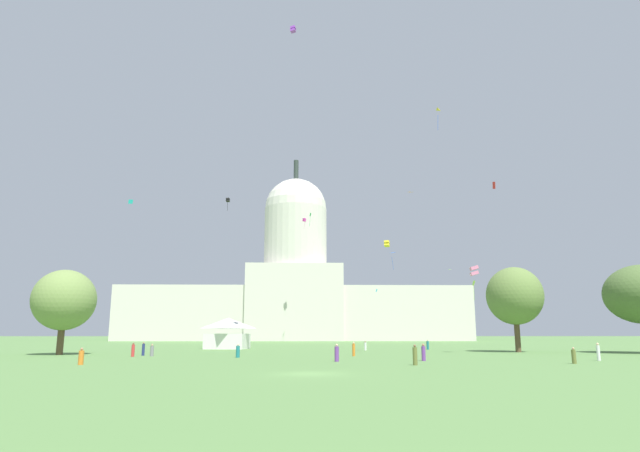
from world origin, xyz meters
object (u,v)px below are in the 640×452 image
object	(u,v)px
kite_turquoise_mid	(131,202)
kite_green_high	(310,216)
event_tent	(228,333)
person_olive_mid_right	(415,356)
tree_east_mid	(515,296)
kite_black_high	(228,200)
kite_violet_high	(293,29)
person_olive_back_left	(574,356)
person_navy_edge_west	(143,349)
person_white_front_center	(365,346)
kite_red_mid	(494,185)
kite_orange_high	(411,193)
capitol_building	(295,290)
kite_pink_low	(474,271)
kite_lime_low	(474,285)
kite_yellow_low	(387,244)
person_white_edge_east	(598,352)
kite_cyan_low	(377,290)
kite_gold_high	(436,113)
person_purple_lawn_far_right	(337,354)
kite_blue_mid	(392,255)
person_teal_near_tree_east	(238,352)
person_purple_back_right	(423,353)
person_teal_front_right	(428,345)
person_orange_mid_center	(354,350)
person_orange_aisle_center	(81,357)
person_grey_mid_left	(152,351)
person_red_near_tree_west	(133,350)
tree_west_mid	(64,300)
kite_white_low	(452,271)
kite_magenta_high	(304,220)

from	to	relation	value
kite_turquoise_mid	kite_green_high	distance (m)	66.20
event_tent	person_olive_mid_right	size ratio (longest dim) A/B	4.50
tree_east_mid	kite_black_high	size ratio (longest dim) A/B	3.87
kite_turquoise_mid	kite_violet_high	distance (m)	52.09
person_olive_back_left	person_navy_edge_west	bearing A→B (deg)	26.97
tree_east_mid	person_white_front_center	xyz separation A→B (m)	(-21.55, 8.82, -7.53)
person_white_front_center	kite_red_mid	size ratio (longest dim) A/B	1.12
person_navy_edge_west	kite_turquoise_mid	size ratio (longest dim) A/B	1.57
person_white_front_center	kite_black_high	bearing A→B (deg)	-155.97
kite_black_high	kite_turquoise_mid	distance (m)	28.58
person_olive_mid_right	kite_orange_high	xyz separation A→B (m)	(15.77, 77.74, 35.48)
person_olive_mid_right	kite_red_mid	world-z (taller)	kite_red_mid
event_tent	person_white_front_center	world-z (taller)	event_tent
capitol_building	kite_pink_low	xyz separation A→B (m)	(27.97, -118.96, -6.57)
kite_lime_low	kite_yellow_low	world-z (taller)	kite_yellow_low
person_olive_back_left	person_white_edge_east	size ratio (longest dim) A/B	0.83
kite_cyan_low	kite_yellow_low	world-z (taller)	kite_yellow_low
kite_orange_high	kite_green_high	size ratio (longest dim) A/B	0.36
kite_gold_high	person_navy_edge_west	bearing A→B (deg)	-22.48
person_purple_lawn_far_right	kite_orange_high	world-z (taller)	kite_orange_high
capitol_building	kite_yellow_low	world-z (taller)	capitol_building
kite_blue_mid	kite_gold_high	bearing A→B (deg)	-41.16
person_white_edge_east	kite_lime_low	size ratio (longest dim) A/B	0.39
capitol_building	person_olive_back_left	size ratio (longest dim) A/B	82.70
person_teal_near_tree_east	person_purple_back_right	world-z (taller)	person_purple_back_right
person_teal_front_right	person_orange_mid_center	distance (m)	29.53
event_tent	person_orange_aisle_center	distance (m)	47.92
kite_violet_high	kite_yellow_low	distance (m)	35.07
person_olive_back_left	kite_turquoise_mid	xyz separation A→B (m)	(-61.01, 57.65, 28.57)
kite_pink_low	kite_cyan_low	world-z (taller)	kite_cyan_low
person_grey_mid_left	kite_green_high	world-z (taller)	kite_green_high
person_teal_near_tree_east	person_olive_back_left	xyz separation A→B (m)	(32.62, -13.23, -0.01)
tree_east_mid	kite_red_mid	world-z (taller)	kite_red_mid
person_purple_lawn_far_right	kite_yellow_low	distance (m)	30.08
person_white_edge_east	kite_violet_high	xyz separation A→B (m)	(-32.16, 17.31, 46.53)
person_white_front_center	kite_pink_low	bearing A→B (deg)	36.09
kite_blue_mid	kite_pink_low	world-z (taller)	kite_blue_mid
person_teal_near_tree_east	person_orange_aisle_center	bearing A→B (deg)	38.99
person_orange_aisle_center	kite_green_high	size ratio (longest dim) A/B	0.36
capitol_building	person_teal_near_tree_east	bearing A→B (deg)	-91.64
person_red_near_tree_west	kite_yellow_low	bearing A→B (deg)	11.52
event_tent	tree_west_mid	bearing A→B (deg)	-119.14
kite_white_low	kite_cyan_low	size ratio (longest dim) A/B	1.32
person_white_edge_east	kite_yellow_low	size ratio (longest dim) A/B	1.78
person_navy_edge_west	person_purple_back_right	world-z (taller)	person_purple_back_right
kite_magenta_high	kite_violet_high	world-z (taller)	kite_violet_high
kite_gold_high	kite_yellow_low	xyz separation A→B (m)	(-14.00, -21.99, -30.39)
tree_west_mid	kite_red_mid	size ratio (longest dim) A/B	8.34
person_red_near_tree_west	kite_violet_high	size ratio (longest dim) A/B	1.75
kite_lime_low	kite_red_mid	xyz separation A→B (m)	(-5.15, -30.94, 14.84)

